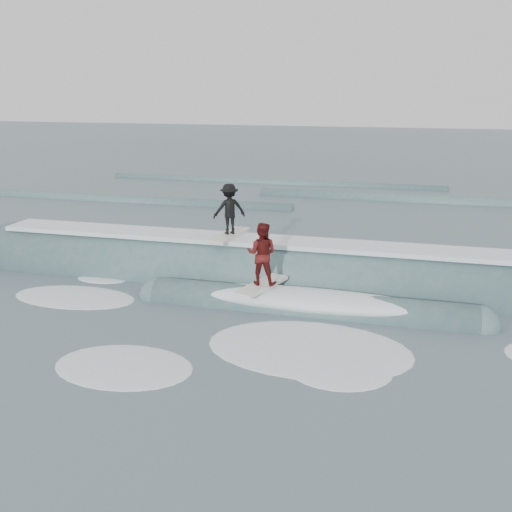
# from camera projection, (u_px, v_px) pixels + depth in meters

# --- Properties ---
(ground) EXTENTS (160.00, 160.00, 0.00)m
(ground) POSITION_uv_depth(u_px,v_px,m) (237.00, 315.00, 15.53)
(ground) COLOR #425961
(ground) RESTS_ON ground
(breaking_wave) EXTENTS (21.44, 4.09, 2.63)m
(breaking_wave) POSITION_uv_depth(u_px,v_px,m) (268.00, 282.00, 18.06)
(breaking_wave) COLOR #3A6263
(breaking_wave) RESTS_ON ground
(surfer_black) EXTENTS (1.19, 2.06, 1.70)m
(surfer_black) POSITION_uv_depth(u_px,v_px,m) (229.00, 211.00, 18.02)
(surfer_black) COLOR silver
(surfer_black) RESTS_ON ground
(surfer_red) EXTENTS (1.16, 2.07, 1.86)m
(surfer_red) POSITION_uv_depth(u_px,v_px,m) (262.00, 257.00, 15.80)
(surfer_red) COLOR silver
(surfer_red) RESTS_ON ground
(whitewater) EXTENTS (15.74, 6.88, 0.10)m
(whitewater) POSITION_uv_depth(u_px,v_px,m) (244.00, 338.00, 14.13)
(whitewater) COLOR white
(whitewater) RESTS_ON ground
(far_swells) EXTENTS (41.38, 8.65, 0.80)m
(far_swells) POSITION_uv_depth(u_px,v_px,m) (292.00, 197.00, 32.38)
(far_swells) COLOR #3A6263
(far_swells) RESTS_ON ground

